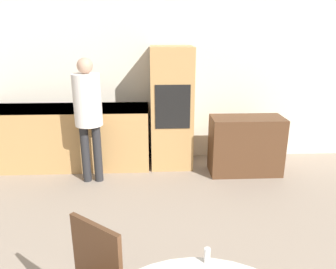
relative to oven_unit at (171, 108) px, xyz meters
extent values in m
cube|color=silver|center=(-0.18, 0.34, 0.44)|extent=(6.60, 0.05, 2.60)
cube|color=tan|center=(-1.48, -0.01, -0.42)|extent=(2.29, 0.60, 0.90)
cube|color=black|center=(-1.48, -0.01, 0.02)|extent=(2.29, 0.60, 0.03)
cube|color=tan|center=(0.00, 0.00, 0.00)|extent=(0.59, 0.58, 1.73)
cube|color=black|center=(0.00, -0.29, 0.09)|extent=(0.47, 0.01, 0.60)
cube|color=#51331E|center=(1.02, -0.35, -0.46)|extent=(0.99, 0.45, 0.81)
cube|color=#51331E|center=(-0.60, -3.01, -0.16)|extent=(0.32, 0.26, 0.47)
cylinder|color=#262628|center=(-1.16, -0.52, -0.47)|extent=(0.11, 0.11, 0.78)
cylinder|color=#262628|center=(-1.00, -0.52, -0.47)|extent=(0.11, 0.11, 0.78)
cylinder|color=silver|center=(-1.08, -0.52, 0.24)|extent=(0.35, 0.35, 0.65)
sphere|color=tan|center=(-1.08, -0.52, 0.66)|extent=(0.19, 0.19, 0.19)
cylinder|color=white|center=(0.01, -3.15, -0.05)|extent=(0.03, 0.03, 0.07)
cylinder|color=silver|center=(0.01, -3.15, 0.00)|extent=(0.03, 0.03, 0.01)
camera|label=1|loc=(-0.27, -4.58, 1.10)|focal=35.00mm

